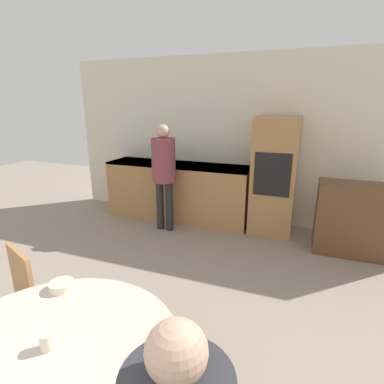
{
  "coord_description": "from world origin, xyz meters",
  "views": [
    {
      "loc": [
        0.87,
        0.53,
        1.87
      ],
      "look_at": [
        -0.05,
        2.96,
        1.1
      ],
      "focal_mm": 28.0,
      "sensor_mm": 36.0,
      "label": 1
    }
  ],
  "objects_px": {
    "person_standing": "(164,167)",
    "bowl_near": "(61,286)",
    "oven_unit": "(274,176)",
    "cup": "(47,341)",
    "sideboard": "(358,220)",
    "chair_far_left": "(11,306)"
  },
  "relations": [
    {
      "from": "sideboard",
      "to": "person_standing",
      "type": "height_order",
      "value": "person_standing"
    },
    {
      "from": "oven_unit",
      "to": "cup",
      "type": "distance_m",
      "value": 3.62
    },
    {
      "from": "chair_far_left",
      "to": "person_standing",
      "type": "height_order",
      "value": "person_standing"
    },
    {
      "from": "sideboard",
      "to": "chair_far_left",
      "type": "height_order",
      "value": "sideboard"
    },
    {
      "from": "oven_unit",
      "to": "sideboard",
      "type": "height_order",
      "value": "oven_unit"
    },
    {
      "from": "sideboard",
      "to": "bowl_near",
      "type": "xyz_separation_m",
      "value": [
        -2.05,
        -2.8,
        0.31
      ]
    },
    {
      "from": "person_standing",
      "to": "bowl_near",
      "type": "xyz_separation_m",
      "value": [
        0.57,
        -2.64,
        -0.21
      ]
    },
    {
      "from": "oven_unit",
      "to": "person_standing",
      "type": "xyz_separation_m",
      "value": [
        -1.52,
        -0.52,
        0.13
      ]
    },
    {
      "from": "chair_far_left",
      "to": "bowl_near",
      "type": "xyz_separation_m",
      "value": [
        0.48,
        0.01,
        0.27
      ]
    },
    {
      "from": "cup",
      "to": "bowl_near",
      "type": "height_order",
      "value": "cup"
    },
    {
      "from": "oven_unit",
      "to": "cup",
      "type": "bearing_deg",
      "value": -100.59
    },
    {
      "from": "chair_far_left",
      "to": "bowl_near",
      "type": "relative_size",
      "value": 5.96
    },
    {
      "from": "cup",
      "to": "bowl_near",
      "type": "bearing_deg",
      "value": 126.43
    },
    {
      "from": "chair_far_left",
      "to": "cup",
      "type": "xyz_separation_m",
      "value": [
        0.78,
        -0.39,
        0.29
      ]
    },
    {
      "from": "person_standing",
      "to": "oven_unit",
      "type": "bearing_deg",
      "value": 18.89
    },
    {
      "from": "person_standing",
      "to": "bowl_near",
      "type": "height_order",
      "value": "person_standing"
    },
    {
      "from": "sideboard",
      "to": "person_standing",
      "type": "relative_size",
      "value": 0.62
    },
    {
      "from": "oven_unit",
      "to": "person_standing",
      "type": "relative_size",
      "value": 1.07
    },
    {
      "from": "cup",
      "to": "sideboard",
      "type": "bearing_deg",
      "value": 61.13
    },
    {
      "from": "chair_far_left",
      "to": "person_standing",
      "type": "distance_m",
      "value": 2.69
    },
    {
      "from": "oven_unit",
      "to": "person_standing",
      "type": "height_order",
      "value": "oven_unit"
    },
    {
      "from": "chair_far_left",
      "to": "bowl_near",
      "type": "distance_m",
      "value": 0.55
    }
  ]
}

